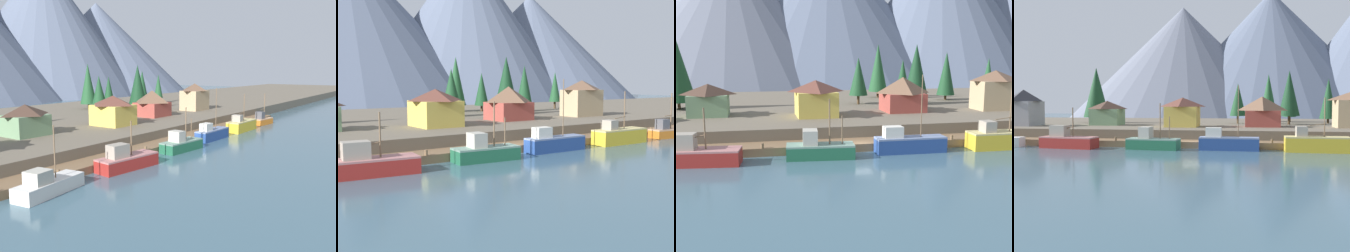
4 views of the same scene
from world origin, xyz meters
The scene contains 19 objects.
ground_plane centered at (0.00, 20.00, -0.50)m, with size 400.00×400.00×1.00m, color #3D5B6B.
dock centered at (0.00, 1.99, 0.50)m, with size 80.00×4.00×1.60m.
shoreline_bank centered at (0.00, 32.00, 1.25)m, with size 400.00×56.00×2.50m, color #665B4C.
mountain_west_peak centered at (-22.66, 138.06, 27.91)m, with size 113.85×113.85×55.82m, color slate.
mountain_central_peak centered at (21.06, 144.25, 31.89)m, with size 121.13×121.13×63.78m, color slate.
fishing_boat_red centered at (-18.94, -2.08, 1.15)m, with size 9.00×3.90×6.23m.
fishing_boat_green centered at (-5.62, -1.88, 1.08)m, with size 8.00×3.51×6.86m.
fishing_boat_blue centered at (5.50, -1.32, 1.16)m, with size 8.69×2.43×9.43m.
fishing_boat_yellow centered at (17.89, -1.64, 1.23)m, with size 8.88×3.01×7.66m.
house_yellow centered at (-3.61, 14.54, 5.31)m, with size 6.29×6.99×5.51m.
house_green centered at (-19.80, 17.99, 5.03)m, with size 6.18×5.63×4.94m.
house_red centered at (11.32, 16.82, 5.43)m, with size 6.70×6.40×5.71m.
house_grey centered at (-35.34, 13.00, 6.15)m, with size 5.87×6.42×7.14m.
conifer_near_left centered at (18.70, 37.03, 7.32)m, with size 3.08×3.08×8.39m.
conifer_near_right centered at (-25.82, 27.40, 9.49)m, with size 5.91×5.91×12.71m.
conifer_mid_left centered at (26.35, 31.75, 8.01)m, with size 3.71×3.71×9.99m.
conifer_mid_right centered at (17.27, 25.84, 9.07)m, with size 4.43×4.43×11.34m.
conifer_back_left centered at (6.58, 28.38, 7.76)m, with size 3.56×3.56×8.88m.
conifer_centre centered at (13.88, 39.72, 9.03)m, with size 4.20×4.20×11.73m.
Camera 4 is at (7.80, -57.83, 6.64)m, focal length 41.30 mm.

